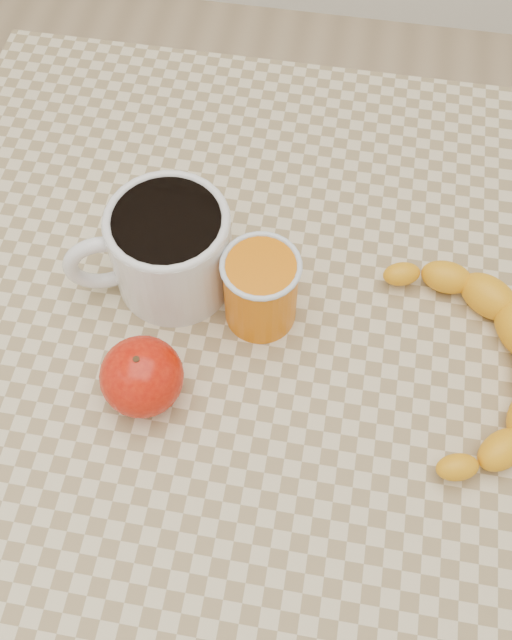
% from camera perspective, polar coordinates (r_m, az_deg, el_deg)
% --- Properties ---
extents(ground, '(3.00, 3.00, 0.00)m').
position_cam_1_polar(ground, '(1.43, -0.00, -15.42)').
color(ground, tan).
rests_on(ground, ground).
extents(table, '(0.80, 0.80, 0.75)m').
position_cam_1_polar(table, '(0.80, -0.00, -3.72)').
color(table, beige).
rests_on(table, ground).
extents(coffee_mug, '(0.18, 0.16, 0.10)m').
position_cam_1_polar(coffee_mug, '(0.72, -7.10, 5.77)').
color(coffee_mug, silver).
rests_on(coffee_mug, table).
extents(orange_juice_glass, '(0.08, 0.08, 0.09)m').
position_cam_1_polar(orange_juice_glass, '(0.70, 0.38, 2.50)').
color(orange_juice_glass, orange).
rests_on(orange_juice_glass, table).
extents(apple, '(0.10, 0.10, 0.07)m').
position_cam_1_polar(apple, '(0.67, -9.12, -4.49)').
color(apple, '#A10D05').
rests_on(apple, table).
extents(banana, '(0.27, 0.33, 0.04)m').
position_cam_1_polar(banana, '(0.72, 16.99, -3.24)').
color(banana, '#F4A715').
rests_on(banana, table).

